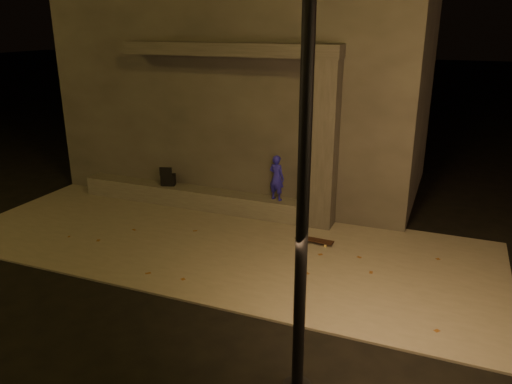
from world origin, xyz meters
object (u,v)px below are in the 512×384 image
at_px(skateboarder, 277,178).
at_px(street_lamp_0, 309,11).
at_px(skateboard, 314,240).
at_px(backpack, 168,179).
at_px(column, 324,146).

bearing_deg(skateboarder, street_lamp_0, 128.85).
bearing_deg(skateboard, backpack, 169.01).
height_order(skateboarder, backpack, skateboarder).
bearing_deg(column, backpack, -180.00).
relative_size(skateboarder, skateboard, 1.32).
xyz_separation_m(backpack, street_lamp_0, (5.01, -5.25, 3.78)).
xyz_separation_m(column, skateboard, (0.15, -1.03, -1.73)).
bearing_deg(skateboard, street_lamp_0, -73.87).
height_order(skateboarder, street_lamp_0, street_lamp_0).
height_order(column, skateboarder, column).
bearing_deg(skateboarder, skateboard, 155.82).
height_order(backpack, skateboard, backpack).
bearing_deg(street_lamp_0, skateboarder, 112.38).
xyz_separation_m(skateboarder, skateboard, (1.20, -1.03, -0.90)).
height_order(skateboarder, skateboard, skateboarder).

